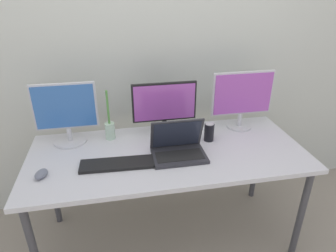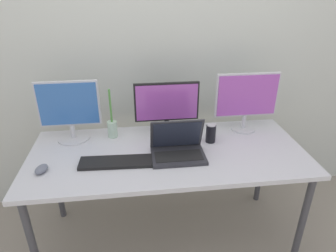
{
  "view_description": "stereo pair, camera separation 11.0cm",
  "coord_description": "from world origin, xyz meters",
  "px_view_note": "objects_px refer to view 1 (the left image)",
  "views": [
    {
      "loc": [
        -0.31,
        -1.62,
        1.73
      ],
      "look_at": [
        0.0,
        0.0,
        0.92
      ],
      "focal_mm": 32.0,
      "sensor_mm": 36.0,
      "label": 1
    },
    {
      "loc": [
        -0.2,
        -1.63,
        1.73
      ],
      "look_at": [
        0.0,
        0.0,
        0.92
      ],
      "focal_mm": 32.0,
      "sensor_mm": 36.0,
      "label": 2
    }
  ],
  "objects_px": {
    "work_desk": "(168,159)",
    "monitor_center": "(164,107)",
    "monitor_right": "(242,97)",
    "mouse_by_keyboard": "(41,174)",
    "laptop_silver": "(178,147)",
    "monitor_left": "(66,113)",
    "keyboard_main": "(117,164)",
    "soda_can_near_keyboard": "(209,132)",
    "bamboo_vase": "(110,129)"
  },
  "relations": [
    {
      "from": "laptop_silver",
      "to": "work_desk",
      "type": "bearing_deg",
      "value": 134.63
    },
    {
      "from": "work_desk",
      "to": "monitor_center",
      "type": "distance_m",
      "value": 0.36
    },
    {
      "from": "monitor_center",
      "to": "bamboo_vase",
      "type": "relative_size",
      "value": 1.26
    },
    {
      "from": "monitor_right",
      "to": "mouse_by_keyboard",
      "type": "bearing_deg",
      "value": -164.07
    },
    {
      "from": "work_desk",
      "to": "monitor_center",
      "type": "xyz_separation_m",
      "value": [
        0.02,
        0.23,
        0.27
      ]
    },
    {
      "from": "monitor_left",
      "to": "laptop_silver",
      "type": "relative_size",
      "value": 1.26
    },
    {
      "from": "laptop_silver",
      "to": "monitor_left",
      "type": "bearing_deg",
      "value": 156.12
    },
    {
      "from": "work_desk",
      "to": "monitor_right",
      "type": "relative_size",
      "value": 3.93
    },
    {
      "from": "work_desk",
      "to": "keyboard_main",
      "type": "height_order",
      "value": "keyboard_main"
    },
    {
      "from": "bamboo_vase",
      "to": "monitor_right",
      "type": "bearing_deg",
      "value": -0.16
    },
    {
      "from": "soda_can_near_keyboard",
      "to": "bamboo_vase",
      "type": "xyz_separation_m",
      "value": [
        -0.66,
        0.15,
        0.01
      ]
    },
    {
      "from": "work_desk",
      "to": "soda_can_near_keyboard",
      "type": "relative_size",
      "value": 13.92
    },
    {
      "from": "laptop_silver",
      "to": "mouse_by_keyboard",
      "type": "xyz_separation_m",
      "value": [
        -0.8,
        -0.08,
        -0.03
      ]
    },
    {
      "from": "keyboard_main",
      "to": "monitor_left",
      "type": "bearing_deg",
      "value": 133.14
    },
    {
      "from": "monitor_left",
      "to": "monitor_center",
      "type": "xyz_separation_m",
      "value": [
        0.65,
        -0.01,
        -0.01
      ]
    },
    {
      "from": "monitor_center",
      "to": "mouse_by_keyboard",
      "type": "xyz_separation_m",
      "value": [
        -0.77,
        -0.37,
        -0.19
      ]
    },
    {
      "from": "monitor_right",
      "to": "bamboo_vase",
      "type": "bearing_deg",
      "value": 179.84
    },
    {
      "from": "keyboard_main",
      "to": "soda_can_near_keyboard",
      "type": "relative_size",
      "value": 3.43
    },
    {
      "from": "monitor_left",
      "to": "soda_can_near_keyboard",
      "type": "height_order",
      "value": "monitor_left"
    },
    {
      "from": "monitor_center",
      "to": "monitor_right",
      "type": "xyz_separation_m",
      "value": [
        0.56,
        0.01,
        0.03
      ]
    },
    {
      "from": "work_desk",
      "to": "monitor_center",
      "type": "height_order",
      "value": "monitor_center"
    },
    {
      "from": "work_desk",
      "to": "keyboard_main",
      "type": "distance_m",
      "value": 0.35
    },
    {
      "from": "mouse_by_keyboard",
      "to": "soda_can_near_keyboard",
      "type": "bearing_deg",
      "value": 30.57
    },
    {
      "from": "monitor_left",
      "to": "laptop_silver",
      "type": "xyz_separation_m",
      "value": [
        0.68,
        -0.3,
        -0.16
      ]
    },
    {
      "from": "mouse_by_keyboard",
      "to": "bamboo_vase",
      "type": "relative_size",
      "value": 0.27
    },
    {
      "from": "laptop_silver",
      "to": "monitor_right",
      "type": "bearing_deg",
      "value": 29.16
    },
    {
      "from": "work_desk",
      "to": "monitor_left",
      "type": "xyz_separation_m",
      "value": [
        -0.62,
        0.25,
        0.28
      ]
    },
    {
      "from": "monitor_left",
      "to": "monitor_center",
      "type": "relative_size",
      "value": 0.94
    },
    {
      "from": "keyboard_main",
      "to": "laptop_silver",
      "type": "bearing_deg",
      "value": 9.85
    },
    {
      "from": "monitor_center",
      "to": "soda_can_near_keyboard",
      "type": "bearing_deg",
      "value": -27.19
    },
    {
      "from": "work_desk",
      "to": "laptop_silver",
      "type": "distance_m",
      "value": 0.14
    },
    {
      "from": "monitor_left",
      "to": "soda_can_near_keyboard",
      "type": "bearing_deg",
      "value": -9.52
    },
    {
      "from": "keyboard_main",
      "to": "mouse_by_keyboard",
      "type": "height_order",
      "value": "mouse_by_keyboard"
    },
    {
      "from": "monitor_left",
      "to": "keyboard_main",
      "type": "height_order",
      "value": "monitor_left"
    },
    {
      "from": "monitor_left",
      "to": "mouse_by_keyboard",
      "type": "height_order",
      "value": "monitor_left"
    },
    {
      "from": "soda_can_near_keyboard",
      "to": "monitor_left",
      "type": "bearing_deg",
      "value": 170.48
    },
    {
      "from": "monitor_right",
      "to": "bamboo_vase",
      "type": "relative_size",
      "value": 1.28
    },
    {
      "from": "mouse_by_keyboard",
      "to": "soda_can_near_keyboard",
      "type": "height_order",
      "value": "soda_can_near_keyboard"
    },
    {
      "from": "monitor_center",
      "to": "laptop_silver",
      "type": "height_order",
      "value": "monitor_center"
    },
    {
      "from": "monitor_left",
      "to": "monitor_center",
      "type": "distance_m",
      "value": 0.65
    },
    {
      "from": "work_desk",
      "to": "bamboo_vase",
      "type": "xyz_separation_m",
      "value": [
        -0.36,
        0.24,
        0.13
      ]
    },
    {
      "from": "work_desk",
      "to": "monitor_center",
      "type": "relative_size",
      "value": 4.0
    },
    {
      "from": "soda_can_near_keyboard",
      "to": "bamboo_vase",
      "type": "bearing_deg",
      "value": 166.8
    },
    {
      "from": "monitor_right",
      "to": "soda_can_near_keyboard",
      "type": "xyz_separation_m",
      "value": [
        -0.28,
        -0.15,
        -0.17
      ]
    },
    {
      "from": "work_desk",
      "to": "keyboard_main",
      "type": "relative_size",
      "value": 4.06
    },
    {
      "from": "work_desk",
      "to": "soda_can_near_keyboard",
      "type": "distance_m",
      "value": 0.34
    },
    {
      "from": "monitor_center",
      "to": "keyboard_main",
      "type": "distance_m",
      "value": 0.52
    },
    {
      "from": "work_desk",
      "to": "soda_can_near_keyboard",
      "type": "bearing_deg",
      "value": 16.81
    },
    {
      "from": "laptop_silver",
      "to": "soda_can_near_keyboard",
      "type": "xyz_separation_m",
      "value": [
        0.25,
        0.14,
        0.01
      ]
    },
    {
      "from": "monitor_left",
      "to": "keyboard_main",
      "type": "xyz_separation_m",
      "value": [
        0.3,
        -0.35,
        -0.21
      ]
    }
  ]
}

